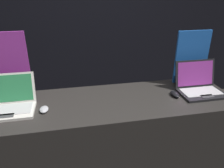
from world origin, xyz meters
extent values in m
cube|color=black|center=(0.00, 2.02, 1.40)|extent=(8.00, 0.05, 2.80)
cube|color=#282623|center=(0.00, 0.32, 0.45)|extent=(2.05, 0.64, 0.91)
cube|color=silver|center=(-0.78, 0.28, 0.92)|extent=(0.37, 0.24, 0.02)
cube|color=#B7B7B7|center=(-0.78, 0.30, 0.93)|extent=(0.32, 0.17, 0.00)
cube|color=#3F3F42|center=(-0.78, 0.21, 0.93)|extent=(0.10, 0.05, 0.00)
cube|color=silver|center=(-0.78, 0.43, 1.04)|extent=(0.37, 0.08, 0.23)
cube|color=#2D7F4C|center=(-0.78, 0.43, 1.04)|extent=(0.33, 0.06, 0.20)
ellipsoid|color=#B2B2B7|center=(-0.53, 0.26, 0.92)|extent=(0.06, 0.10, 0.03)
cube|color=black|center=(-0.78, 0.57, 0.92)|extent=(0.16, 0.07, 0.02)
cube|color=purple|center=(-0.78, 0.57, 1.19)|extent=(0.28, 0.02, 0.52)
cube|color=black|center=(0.78, 0.27, 0.92)|extent=(0.38, 0.24, 0.02)
cube|color=#B7B7B7|center=(0.78, 0.29, 0.93)|extent=(0.33, 0.17, 0.00)
cube|color=#3F3F42|center=(0.78, 0.20, 0.93)|extent=(0.11, 0.05, 0.00)
cube|color=black|center=(0.78, 0.42, 1.05)|extent=(0.38, 0.07, 0.24)
cube|color=#8C338C|center=(0.78, 0.42, 1.05)|extent=(0.34, 0.05, 0.21)
ellipsoid|color=black|center=(0.54, 0.30, 0.93)|extent=(0.06, 0.12, 0.03)
cube|color=black|center=(0.78, 0.52, 0.92)|extent=(0.18, 0.07, 0.02)
cube|color=#1E59B2|center=(0.78, 0.52, 1.17)|extent=(0.32, 0.02, 0.48)
camera|label=1|loc=(-0.31, -1.22, 1.77)|focal=35.00mm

